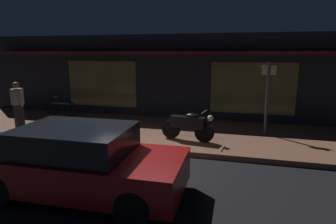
{
  "coord_description": "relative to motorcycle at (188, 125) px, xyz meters",
  "views": [
    {
      "loc": [
        2.71,
        -6.33,
        2.87
      ],
      "look_at": [
        0.48,
        2.4,
        0.95
      ],
      "focal_mm": 30.03,
      "sensor_mm": 36.0,
      "label": 1
    }
  ],
  "objects": [
    {
      "name": "storefront_building",
      "position": [
        -1.23,
        4.33,
        1.16
      ],
      "size": [
        18.0,
        3.3,
        3.6
      ],
      "color": "black",
      "rests_on": "ground_plane"
    },
    {
      "name": "parked_car_across",
      "position": [
        -1.55,
        -3.64,
        0.06
      ],
      "size": [
        4.13,
        1.83,
        1.42
      ],
      "color": "black",
      "rests_on": "ground_plane"
    },
    {
      "name": "motorcycle",
      "position": [
        0.0,
        0.0,
        0.0
      ],
      "size": [
        1.7,
        0.56,
        0.97
      ],
      "color": "black",
      "rests_on": "sidewalk_slab"
    },
    {
      "name": "person_photographer",
      "position": [
        -6.35,
        0.05,
        0.38
      ],
      "size": [
        0.61,
        0.43,
        1.67
      ],
      "color": "#28232D",
      "rests_on": "sidewalk_slab"
    },
    {
      "name": "ground_plane",
      "position": [
        -1.23,
        -2.05,
        -0.65
      ],
      "size": [
        60.0,
        60.0,
        0.0
      ],
      "primitive_type": "plane",
      "color": "black"
    },
    {
      "name": "sign_post",
      "position": [
        2.39,
        1.3,
        0.86
      ],
      "size": [
        0.44,
        0.09,
        2.4
      ],
      "color": "#47474C",
      "rests_on": "sidewalk_slab"
    },
    {
      "name": "bicycle_parked",
      "position": [
        -6.02,
        2.09,
        -0.14
      ],
      "size": [
        1.66,
        0.42,
        0.91
      ],
      "color": "black",
      "rests_on": "sidewalk_slab"
    },
    {
      "name": "sidewalk_slab",
      "position": [
        -1.23,
        0.95,
        -0.57
      ],
      "size": [
        18.0,
        4.0,
        0.15
      ],
      "primitive_type": "cube",
      "color": "brown",
      "rests_on": "ground_plane"
    }
  ]
}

